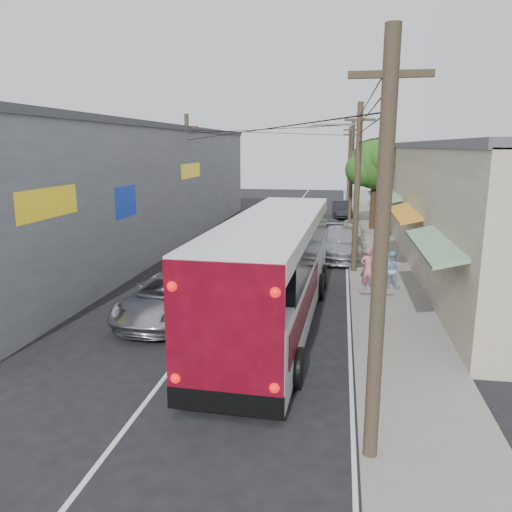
{
  "coord_description": "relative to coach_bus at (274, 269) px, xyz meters",
  "views": [
    {
      "loc": [
        4.45,
        -10.97,
        6.04
      ],
      "look_at": [
        1.11,
        8.73,
        1.62
      ],
      "focal_mm": 35.0,
      "sensor_mm": 36.0,
      "label": 1
    }
  ],
  "objects": [
    {
      "name": "pedestrian_far",
      "position": [
        4.39,
        4.82,
        -1.02
      ],
      "size": [
        0.9,
        0.78,
        1.59
      ],
      "primitive_type": "imported",
      "rotation": [
        0.0,
        0.0,
        2.87
      ],
      "color": "#93ADD6",
      "rests_on": "sidewalk"
    },
    {
      "name": "jeepney",
      "position": [
        -3.71,
        -0.09,
        -1.16
      ],
      "size": [
        2.95,
        5.76,
        1.55
      ],
      "primitive_type": "imported",
      "rotation": [
        0.0,
        0.0,
        -0.07
      ],
      "color": "#AEAEB4",
      "rests_on": "ground"
    },
    {
      "name": "building_right",
      "position": [
        8.68,
        16.61,
        1.22
      ],
      "size": [
        7.09,
        40.0,
        6.25
      ],
      "color": "beige",
      "rests_on": "ground"
    },
    {
      "name": "parked_car_mid",
      "position": [
        1.49,
        15.16,
        -1.15
      ],
      "size": [
        2.28,
        4.74,
        1.56
      ],
      "primitive_type": "imported",
      "rotation": [
        0.0,
        0.0,
        0.1
      ],
      "color": "#27272C",
      "rests_on": "ground"
    },
    {
      "name": "sidewalk",
      "position": [
        4.19,
        14.61,
        -1.87
      ],
      "size": [
        3.0,
        80.0,
        0.12
      ],
      "primitive_type": "cube",
      "color": "slate",
      "rests_on": "ground"
    },
    {
      "name": "pedestrian_near",
      "position": [
        3.4,
        4.39,
        -0.91
      ],
      "size": [
        0.7,
        0.5,
        1.81
      ],
      "primitive_type": "imported",
      "rotation": [
        0.0,
        0.0,
        3.03
      ],
      "color": "#CB6B81",
      "rests_on": "sidewalk"
    },
    {
      "name": "building_left",
      "position": [
        -10.81,
        12.61,
        1.72
      ],
      "size": [
        7.2,
        36.0,
        7.25
      ],
      "color": "gray",
      "rests_on": "ground"
    },
    {
      "name": "coach_bus",
      "position": [
        0.0,
        0.0,
        0.0
      ],
      "size": [
        3.34,
        13.05,
        3.73
      ],
      "rotation": [
        0.0,
        0.0,
        -0.03
      ],
      "color": "silver",
      "rests_on": "ground"
    },
    {
      "name": "utility_poles",
      "position": [
        0.82,
        14.94,
        2.2
      ],
      "size": [
        11.8,
        45.28,
        8.0
      ],
      "color": "#473828",
      "rests_on": "ground"
    },
    {
      "name": "parked_suv",
      "position": [
        2.29,
        10.92,
        -1.11
      ],
      "size": [
        2.74,
        5.83,
        1.65
      ],
      "primitive_type": "imported",
      "rotation": [
        0.0,
        0.0,
        0.08
      ],
      "color": "#A8A9B0",
      "rests_on": "ground"
    },
    {
      "name": "ground",
      "position": [
        -2.31,
        -5.39,
        -1.93
      ],
      "size": [
        120.0,
        120.0,
        0.0
      ],
      "primitive_type": "plane",
      "color": "black",
      "rests_on": "ground"
    },
    {
      "name": "street_tree",
      "position": [
        4.56,
        20.63,
        2.74
      ],
      "size": [
        4.4,
        4.0,
        6.6
      ],
      "color": "#3F2B19",
      "rests_on": "ground"
    },
    {
      "name": "parked_car_far",
      "position": [
        2.29,
        27.06,
        -1.21
      ],
      "size": [
        1.79,
        4.45,
        1.44
      ],
      "primitive_type": "imported",
      "rotation": [
        0.0,
        0.0,
        0.06
      ],
      "color": "black",
      "rests_on": "ground"
    }
  ]
}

